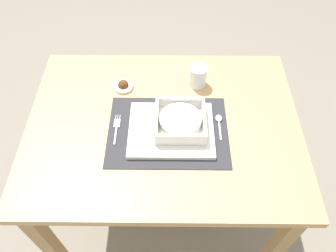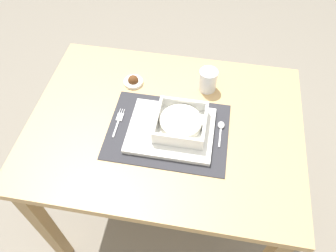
# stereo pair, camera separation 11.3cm
# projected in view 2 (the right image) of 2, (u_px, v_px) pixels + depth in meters

# --- Properties ---
(ground_plane) EXTENTS (6.00, 6.00, 0.00)m
(ground_plane) POSITION_uv_depth(u_px,v_px,m) (166.00, 208.00, 1.77)
(ground_plane) COLOR gray
(dining_table) EXTENTS (0.98, 0.73, 0.74)m
(dining_table) POSITION_uv_depth(u_px,v_px,m) (165.00, 140.00, 1.26)
(dining_table) COLOR tan
(dining_table) RESTS_ON ground
(placemat) EXTENTS (0.42, 0.31, 0.00)m
(placemat) POSITION_uv_depth(u_px,v_px,m) (168.00, 131.00, 1.16)
(placemat) COLOR #2D2D33
(placemat) RESTS_ON dining_table
(serving_plate) EXTENTS (0.29, 0.24, 0.02)m
(serving_plate) POSITION_uv_depth(u_px,v_px,m) (171.00, 130.00, 1.15)
(serving_plate) COLOR white
(serving_plate) RESTS_ON placemat
(porridge_bowl) EXTENTS (0.17, 0.17, 0.05)m
(porridge_bowl) POSITION_uv_depth(u_px,v_px,m) (181.00, 123.00, 1.13)
(porridge_bowl) COLOR white
(porridge_bowl) RESTS_ON serving_plate
(fork) EXTENTS (0.02, 0.13, 0.00)m
(fork) POSITION_uv_depth(u_px,v_px,m) (119.00, 120.00, 1.18)
(fork) COLOR silver
(fork) RESTS_ON placemat
(spoon) EXTENTS (0.02, 0.11, 0.01)m
(spoon) POSITION_uv_depth(u_px,v_px,m) (221.00, 128.00, 1.16)
(spoon) COLOR silver
(spoon) RESTS_ON placemat
(butter_knife) EXTENTS (0.01, 0.14, 0.01)m
(butter_knife) POSITION_uv_depth(u_px,v_px,m) (211.00, 137.00, 1.13)
(butter_knife) COLOR black
(butter_knife) RESTS_ON placemat
(bread_knife) EXTENTS (0.01, 0.13, 0.01)m
(bread_knife) POSITION_uv_depth(u_px,v_px,m) (205.00, 141.00, 1.12)
(bread_knife) COLOR #59331E
(bread_knife) RESTS_ON placemat
(drinking_glass) EXTENTS (0.07, 0.07, 0.09)m
(drinking_glass) POSITION_uv_depth(u_px,v_px,m) (208.00, 81.00, 1.25)
(drinking_glass) COLOR white
(drinking_glass) RESTS_ON dining_table
(condiment_saucer) EXTENTS (0.08, 0.08, 0.04)m
(condiment_saucer) POSITION_uv_depth(u_px,v_px,m) (133.00, 81.00, 1.29)
(condiment_saucer) COLOR white
(condiment_saucer) RESTS_ON dining_table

